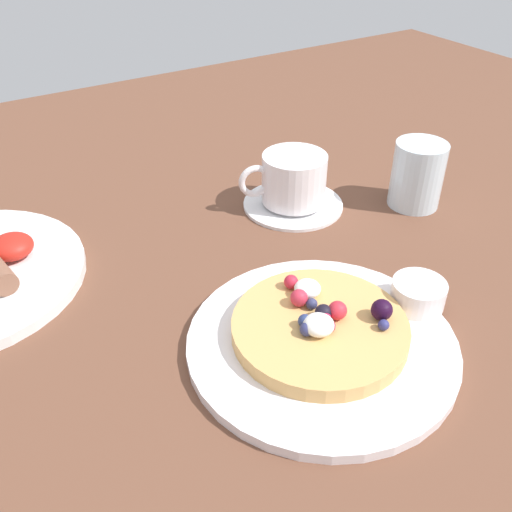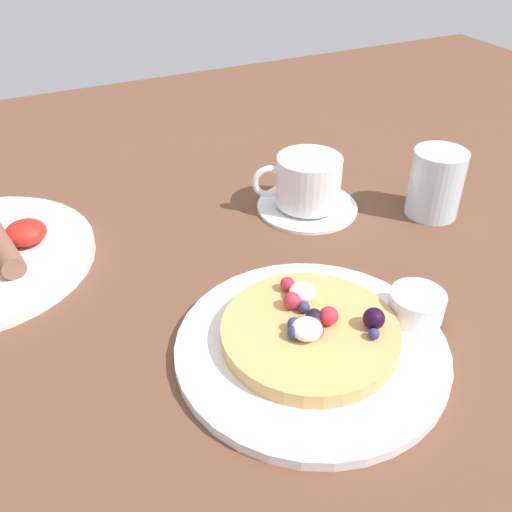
# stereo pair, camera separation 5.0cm
# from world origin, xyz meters

# --- Properties ---
(ground_plane) EXTENTS (2.01, 1.44, 0.03)m
(ground_plane) POSITION_xyz_m (0.00, 0.00, -0.01)
(ground_plane) COLOR brown
(pancake_plate) EXTENTS (0.25, 0.25, 0.01)m
(pancake_plate) POSITION_xyz_m (0.07, -0.11, 0.01)
(pancake_plate) COLOR white
(pancake_plate) RESTS_ON ground_plane
(pancake_with_berries) EXTENTS (0.16, 0.16, 0.04)m
(pancake_with_berries) POSITION_xyz_m (0.07, -0.10, 0.02)
(pancake_with_berries) COLOR tan
(pancake_with_berries) RESTS_ON pancake_plate
(syrup_ramekin) EXTENTS (0.05, 0.05, 0.03)m
(syrup_ramekin) POSITION_xyz_m (0.18, -0.12, 0.02)
(syrup_ramekin) COLOR white
(syrup_ramekin) RESTS_ON pancake_plate
(coffee_saucer) EXTENTS (0.13, 0.13, 0.01)m
(coffee_saucer) POSITION_xyz_m (0.20, 0.12, 0.00)
(coffee_saucer) COLOR white
(coffee_saucer) RESTS_ON ground_plane
(coffee_cup) EXTENTS (0.11, 0.08, 0.06)m
(coffee_cup) POSITION_xyz_m (0.20, 0.12, 0.04)
(coffee_cup) COLOR white
(coffee_cup) RESTS_ON coffee_saucer
(water_glass) EXTENTS (0.07, 0.07, 0.09)m
(water_glass) POSITION_xyz_m (0.34, 0.04, 0.04)
(water_glass) COLOR silver
(water_glass) RESTS_ON ground_plane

